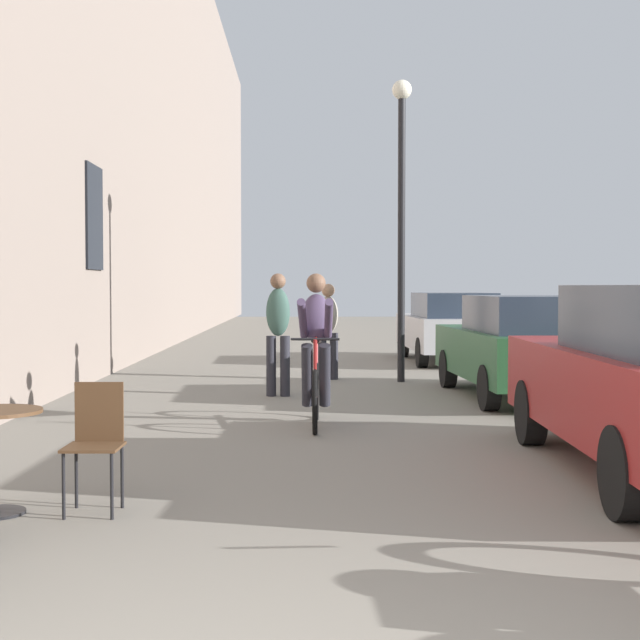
% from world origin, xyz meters
% --- Properties ---
extents(building_facade_left, '(0.54, 68.00, 12.64)m').
position_xyz_m(building_facade_left, '(-3.45, 14.00, 6.32)').
color(building_facade_left, gray).
rests_on(building_facade_left, ground_plane).
extents(cafe_chair_mid_toward_wall, '(0.39, 0.39, 0.89)m').
position_xyz_m(cafe_chair_mid_toward_wall, '(-1.23, 3.54, 0.52)').
color(cafe_chair_mid_toward_wall, black).
rests_on(cafe_chair_mid_toward_wall, ground_plane).
extents(cyclist_on_bicycle, '(0.52, 1.76, 1.74)m').
position_xyz_m(cyclist_on_bicycle, '(0.36, 7.51, 0.81)').
color(cyclist_on_bicycle, black).
rests_on(cyclist_on_bicycle, ground_plane).
extents(pedestrian_near, '(0.37, 0.29, 1.75)m').
position_xyz_m(pedestrian_near, '(-0.14, 10.15, 0.99)').
color(pedestrian_near, '#26262D').
rests_on(pedestrian_near, ground_plane).
extents(pedestrian_mid, '(0.38, 0.30, 1.61)m').
position_xyz_m(pedestrian_mid, '(0.64, 12.47, 0.90)').
color(pedestrian_mid, '#26262D').
rests_on(pedestrian_mid, ground_plane).
extents(street_lamp, '(0.32, 0.32, 4.90)m').
position_xyz_m(street_lamp, '(1.82, 12.07, 3.11)').
color(street_lamp, black).
rests_on(street_lamp, ground_plane).
extents(parked_car_second, '(1.82, 4.09, 1.44)m').
position_xyz_m(parked_car_second, '(3.27, 9.81, 0.74)').
color(parked_car_second, '#23512D').
rests_on(parked_car_second, ground_plane).
extents(parked_car_third, '(1.79, 4.06, 1.43)m').
position_xyz_m(parked_car_third, '(3.23, 15.89, 0.74)').
color(parked_car_third, '#B7B7BC').
rests_on(parked_car_third, ground_plane).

